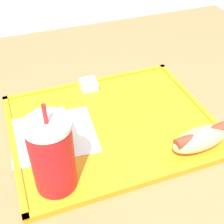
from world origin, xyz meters
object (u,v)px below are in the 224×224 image
object	(u,v)px
sauce_cup_mayo	(88,84)
hot_dog_far	(201,138)
fries_carton	(50,130)
soda_cup	(52,155)

from	to	relation	value
sauce_cup_mayo	hot_dog_far	bearing A→B (deg)	118.58
fries_carton	sauce_cup_mayo	world-z (taller)	fries_carton
soda_cup	sauce_cup_mayo	world-z (taller)	soda_cup
soda_cup	fries_carton	xyz separation A→B (m)	(-0.01, -0.11, -0.04)
hot_dog_far	sauce_cup_mayo	distance (m)	0.31
hot_dog_far	sauce_cup_mayo	bearing A→B (deg)	-61.42
hot_dog_far	fries_carton	xyz separation A→B (m)	(0.27, -0.12, 0.01)
soda_cup	sauce_cup_mayo	bearing A→B (deg)	-117.96
fries_carton	sauce_cup_mayo	bearing A→B (deg)	-129.55
soda_cup	hot_dog_far	bearing A→B (deg)	177.90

